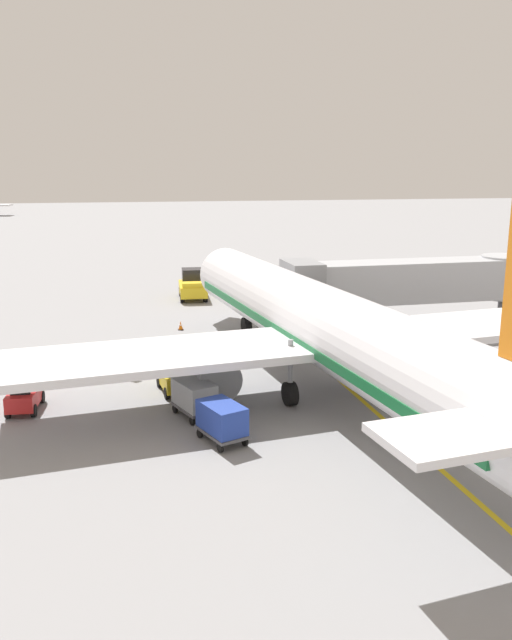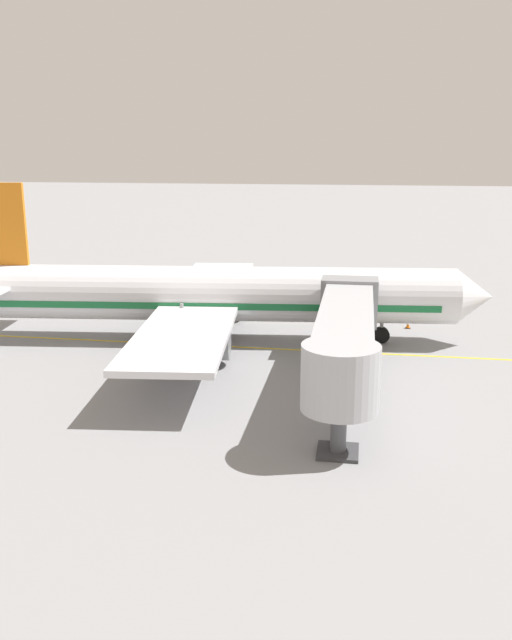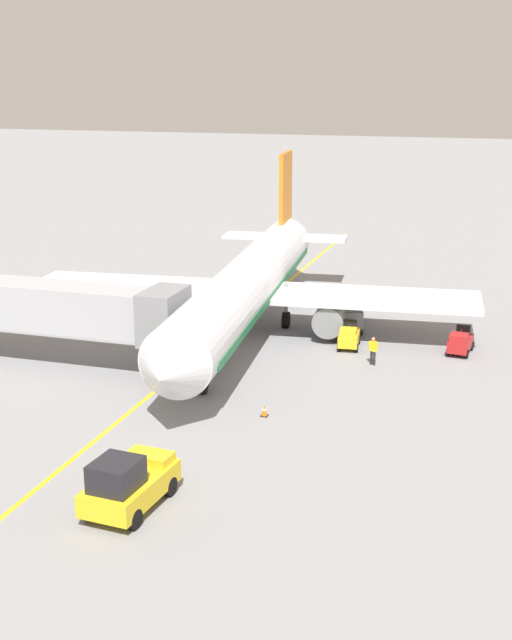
# 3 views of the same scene
# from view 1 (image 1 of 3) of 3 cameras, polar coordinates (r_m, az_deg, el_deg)

# --- Properties ---
(ground_plane) EXTENTS (400.00, 400.00, 0.00)m
(ground_plane) POSITION_cam_1_polar(r_m,az_deg,el_deg) (33.65, 7.09, -5.04)
(ground_plane) COLOR gray
(gate_lead_in_line) EXTENTS (0.24, 80.00, 0.01)m
(gate_lead_in_line) POSITION_cam_1_polar(r_m,az_deg,el_deg) (33.65, 7.09, -5.04)
(gate_lead_in_line) COLOR gold
(gate_lead_in_line) RESTS_ON ground
(parked_airliner) EXTENTS (30.38, 37.35, 10.63)m
(parked_airliner) POSITION_cam_1_polar(r_m,az_deg,el_deg) (30.99, 5.84, -0.47)
(parked_airliner) COLOR silver
(parked_airliner) RESTS_ON ground
(jet_bridge) EXTENTS (17.11, 3.50, 4.98)m
(jet_bridge) POSITION_cam_1_polar(r_m,az_deg,el_deg) (42.92, 13.75, 3.40)
(jet_bridge) COLOR #A8AAAF
(jet_bridge) RESTS_ON ground
(pushback_tractor) EXTENTS (2.54, 4.56, 2.40)m
(pushback_tractor) POSITION_cam_1_polar(r_m,az_deg,el_deg) (53.83, -5.68, 3.08)
(pushback_tractor) COLOR gold
(pushback_tractor) RESTS_ON ground
(baggage_tug_lead) EXTENTS (1.52, 2.61, 1.62)m
(baggage_tug_lead) POSITION_cam_1_polar(r_m,az_deg,el_deg) (30.54, -19.93, -6.26)
(baggage_tug_lead) COLOR #B21E1E
(baggage_tug_lead) RESTS_ON ground
(baggage_tug_trailing) EXTENTS (1.54, 2.62, 1.62)m
(baggage_tug_trailing) POSITION_cam_1_polar(r_m,az_deg,el_deg) (31.31, -7.38, -5.08)
(baggage_tug_trailing) COLOR gold
(baggage_tug_trailing) RESTS_ON ground
(baggage_cart_front) EXTENTS (1.96, 2.96, 1.58)m
(baggage_cart_front) POSITION_cam_1_polar(r_m,az_deg,el_deg) (28.00, -5.52, -6.74)
(baggage_cart_front) COLOR #4C4C51
(baggage_cart_front) RESTS_ON ground
(baggage_cart_second_in_train) EXTENTS (1.96, 2.96, 1.58)m
(baggage_cart_second_in_train) POSITION_cam_1_polar(r_m,az_deg,el_deg) (25.39, -3.07, -8.84)
(baggage_cart_second_in_train) COLOR #4C4C51
(baggage_cart_second_in_train) RESTS_ON ground
(ground_crew_wing_walker) EXTENTS (0.70, 0.37, 1.69)m
(ground_crew_wing_walker) POSITION_cam_1_polar(r_m,az_deg,el_deg) (33.77, -11.28, -3.44)
(ground_crew_wing_walker) COLOR #232328
(ground_crew_wing_walker) RESTS_ON ground
(safety_cone_nose_left) EXTENTS (0.36, 0.36, 0.59)m
(safety_cone_nose_left) POSITION_cam_1_polar(r_m,az_deg,el_deg) (43.34, -6.75, -0.50)
(safety_cone_nose_left) COLOR black
(safety_cone_nose_left) RESTS_ON ground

